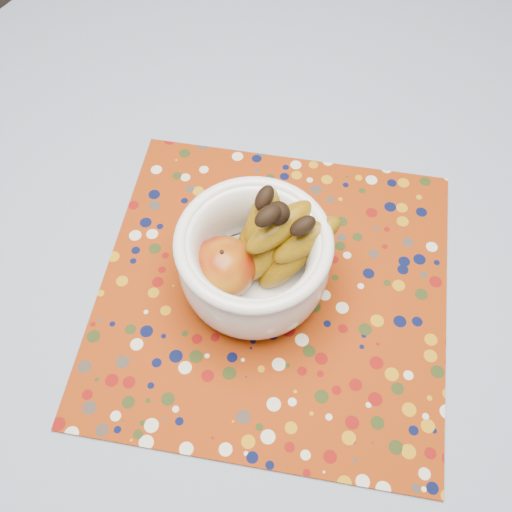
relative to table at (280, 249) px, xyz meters
The scene contains 4 objects.
table is the anchor object (origin of this frame).
tablecloth 0.08m from the table, ahead, with size 1.32×1.32×0.01m, color #6475A7.
placemat 0.15m from the table, 63.60° to the right, with size 0.45×0.45×0.00m, color maroon.
fruit_bowl 0.19m from the table, 73.43° to the right, with size 0.20×0.20×0.16m.
Camera 1 is at (0.23, -0.41, 1.46)m, focal length 42.00 mm.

